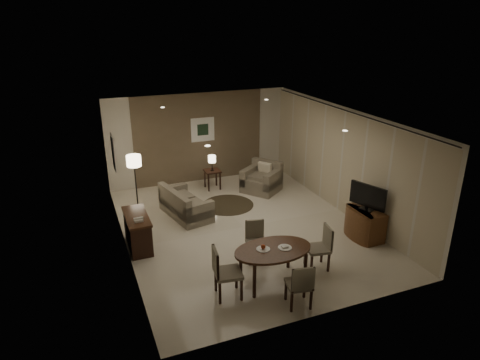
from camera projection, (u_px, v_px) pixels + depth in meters
name	position (u px, v px, depth m)	size (l,w,h in m)	color
room_shell	(237.00, 169.00, 10.20)	(5.50, 7.00, 2.70)	beige
taupe_accent	(200.00, 138.00, 12.87)	(3.96, 0.03, 2.70)	brown
curtain_wall	(341.00, 162.00, 10.79)	(0.08, 6.70, 2.58)	#BFAF95
curtain_rod	(346.00, 111.00, 10.32)	(0.03, 0.03, 6.80)	black
art_back_frame	(203.00, 130.00, 12.80)	(0.72, 0.03, 0.72)	silver
art_back_canvas	(203.00, 130.00, 12.78)	(0.34, 0.01, 0.34)	black
art_left_frame	(113.00, 153.00, 9.77)	(0.03, 0.60, 0.80)	silver
art_left_canvas	(114.00, 153.00, 9.77)	(0.01, 0.46, 0.64)	gray
downlight_nl	(208.00, 146.00, 7.33)	(0.10, 0.10, 0.01)	white
downlight_nr	(345.00, 131.00, 8.30)	(0.10, 0.10, 0.01)	white
downlight_fl	(163.00, 107.00, 10.45)	(0.10, 0.10, 0.01)	white
downlight_fr	(266.00, 100.00, 11.42)	(0.10, 0.10, 0.01)	white
console_desk	(138.00, 231.00, 9.33)	(0.48, 1.20, 0.75)	#4C2918
telephone	(138.00, 219.00, 8.92)	(0.20, 0.14, 0.09)	white
tv_cabinet	(365.00, 223.00, 9.74)	(0.48, 0.90, 0.70)	brown
flat_tv	(368.00, 197.00, 9.49)	(0.06, 0.88, 0.60)	black
dining_table	(273.00, 265.00, 8.09)	(1.51, 0.94, 0.71)	#4C2918
chair_near	(299.00, 284.00, 7.40)	(0.42, 0.42, 0.86)	#776D5B
chair_far	(256.00, 242.00, 8.78)	(0.41, 0.41, 0.84)	#776D5B
chair_left	(228.00, 272.00, 7.62)	(0.47, 0.47, 0.98)	#776D5B
chair_right	(317.00, 248.00, 8.50)	(0.43, 0.43, 0.90)	#776D5B
plate_a	(263.00, 249.00, 7.94)	(0.26, 0.26, 0.02)	white
plate_b	(285.00, 248.00, 7.99)	(0.26, 0.26, 0.02)	white
fruit_apple	(263.00, 247.00, 7.92)	(0.09, 0.09, 0.09)	#983011
napkin	(285.00, 247.00, 7.99)	(0.12, 0.08, 0.03)	white
round_rug	(228.00, 205.00, 11.55)	(1.38, 1.38, 0.01)	#3E3422
sofa	(186.00, 202.00, 10.83)	(0.78, 1.57, 0.74)	#776D5B
armchair	(261.00, 177.00, 12.33)	(0.95, 0.90, 0.85)	#776D5B
side_table	(212.00, 179.00, 12.58)	(0.44, 0.44, 0.57)	black
table_lamp	(212.00, 162.00, 12.39)	(0.22, 0.22, 0.50)	#FFEAC1
floor_lamp	(136.00, 182.00, 11.09)	(0.37, 0.37, 1.47)	#FFE5B7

